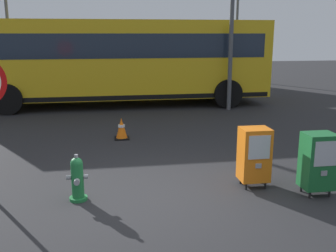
{
  "coord_description": "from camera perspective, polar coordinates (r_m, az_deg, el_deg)",
  "views": [
    {
      "loc": [
        -0.77,
        -5.64,
        2.54
      ],
      "look_at": [
        0.3,
        1.2,
        0.9
      ],
      "focal_mm": 41.65,
      "sensor_mm": 36.0,
      "label": 1
    }
  ],
  "objects": [
    {
      "name": "street_light_near_right",
      "position": [
        22.39,
        10.16,
        17.27
      ],
      "size": [
        0.32,
        0.32,
        7.18
      ],
      "color": "#4C4F54",
      "rests_on": "ground_plane"
    },
    {
      "name": "bus_near",
      "position": [
        14.27,
        -7.1,
        9.89
      ],
      "size": [
        10.52,
        2.85,
        3.0
      ],
      "rotation": [
        0.0,
        0.0,
        0.01
      ],
      "color": "gold",
      "rests_on": "ground_plane"
    },
    {
      "name": "fire_hydrant",
      "position": [
        6.25,
        -13.12,
        -7.54
      ],
      "size": [
        0.33,
        0.32,
        0.75
      ],
      "color": "#1E7238",
      "rests_on": "ground_plane"
    },
    {
      "name": "traffic_cone",
      "position": [
        9.68,
        -6.81,
        -0.38
      ],
      "size": [
        0.36,
        0.36,
        0.53
      ],
      "color": "black",
      "rests_on": "ground_plane"
    },
    {
      "name": "ground_plane",
      "position": [
        6.23,
        -1.04,
        -10.73
      ],
      "size": [
        60.0,
        60.0,
        0.0
      ],
      "primitive_type": "plane",
      "color": "#262628"
    },
    {
      "name": "newspaper_box_primary",
      "position": [
        6.67,
        21.08,
        -4.78
      ],
      "size": [
        0.48,
        0.42,
        1.02
      ],
      "color": "black",
      "rests_on": "ground_plane"
    },
    {
      "name": "newspaper_box_secondary",
      "position": [
        6.71,
        12.51,
        -4.06
      ],
      "size": [
        0.48,
        0.42,
        1.02
      ],
      "color": "black",
      "rests_on": "ground_plane"
    },
    {
      "name": "bus_far",
      "position": [
        19.21,
        -6.27,
        10.78
      ],
      "size": [
        10.66,
        3.39,
        3.0
      ],
      "rotation": [
        0.0,
        0.0,
        0.07
      ],
      "color": "gold",
      "rests_on": "ground_plane"
    }
  ]
}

